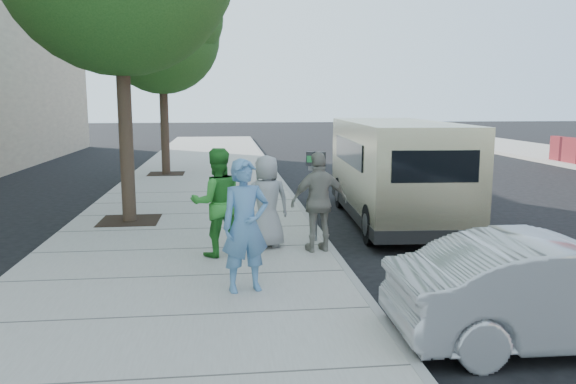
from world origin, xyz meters
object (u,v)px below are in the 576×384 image
object	(u,v)px
sedan	(559,291)
van	(394,169)
tree_far	(163,30)
person_officer	(245,226)
person_green_shirt	(217,202)
person_gray_shirt	(267,202)
person_striped_polo	(319,202)
parking_meter	(316,177)

from	to	relation	value
sedan	van	bearing A→B (deg)	-0.18
tree_far	van	size ratio (longest dim) A/B	1.09
tree_far	person_officer	size ratio (longest dim) A/B	3.76
person_green_shirt	person_gray_shirt	xyz separation A→B (m)	(0.82, 0.42, -0.08)
tree_far	person_striped_polo	bearing A→B (deg)	-71.62
parking_meter	van	size ratio (longest dim) A/B	0.27
person_officer	person_striped_polo	bearing A→B (deg)	40.66
tree_far	person_gray_shirt	bearing A→B (deg)	-75.39
van	person_officer	world-z (taller)	van
parking_meter	person_gray_shirt	xyz separation A→B (m)	(-0.88, -0.33, -0.36)
person_officer	person_striped_polo	distance (m)	2.23
parking_meter	person_gray_shirt	size ratio (longest dim) A/B	1.01
parking_meter	person_striped_polo	bearing A→B (deg)	-71.91
person_gray_shirt	van	bearing A→B (deg)	-151.32
van	person_gray_shirt	size ratio (longest dim) A/B	3.80
person_officer	person_gray_shirt	xyz separation A→B (m)	(0.44, 2.16, -0.08)
van	person_striped_polo	xyz separation A→B (m)	(-2.11, -2.77, -0.18)
tree_far	sedan	xyz separation A→B (m)	(5.45, -13.91, -4.29)
tree_far	sedan	bearing A→B (deg)	-68.60
person_green_shirt	person_striped_polo	bearing A→B (deg)	171.57
parking_meter	van	world-z (taller)	van
person_green_shirt	person_officer	bearing A→B (deg)	91.02
van	person_gray_shirt	distance (m)	3.82
van	tree_far	bearing A→B (deg)	129.38
tree_far	person_gray_shirt	xyz separation A→B (m)	(2.62, -10.05, -3.95)
sedan	person_green_shirt	xyz separation A→B (m)	(-3.65, 3.44, 0.42)
person_gray_shirt	person_striped_polo	size ratio (longest dim) A/B	0.95
parking_meter	person_officer	world-z (taller)	person_officer
tree_far	parking_meter	bearing A→B (deg)	-70.18
van	person_gray_shirt	world-z (taller)	van
van	person_green_shirt	size ratio (longest dim) A/B	3.45
parking_meter	sedan	world-z (taller)	parking_meter
person_gray_shirt	person_green_shirt	bearing A→B (deg)	16.19
parking_meter	tree_far	bearing A→B (deg)	132.18
parking_meter	person_green_shirt	world-z (taller)	person_green_shirt
parking_meter	person_officer	bearing A→B (deg)	-95.62
van	sedan	xyz separation A→B (m)	(-0.11, -6.30, -0.55)
tree_far	parking_meter	size ratio (longest dim) A/B	4.10
parking_meter	sedan	bearing A→B (deg)	-42.69
person_green_shirt	person_striped_polo	size ratio (longest dim) A/B	1.05
tree_far	person_gray_shirt	distance (m)	11.12
sedan	person_striped_polo	size ratio (longest dim) A/B	2.19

